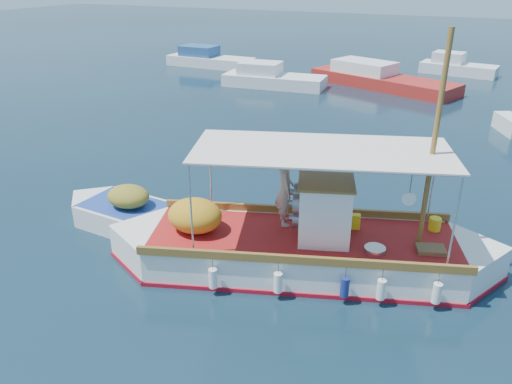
% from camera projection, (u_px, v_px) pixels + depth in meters
% --- Properties ---
extents(ground, '(160.00, 160.00, 0.00)m').
position_uv_depth(ground, '(294.00, 256.00, 14.25)').
color(ground, black).
rests_on(ground, ground).
extents(fishing_caique, '(10.30, 5.16, 6.59)m').
position_uv_depth(fishing_caique, '(300.00, 248.00, 13.50)').
color(fishing_caique, white).
rests_on(fishing_caique, ground).
extents(dinghy, '(6.56, 2.28, 1.61)m').
position_uv_depth(dinghy, '(149.00, 223.00, 15.39)').
color(dinghy, white).
rests_on(dinghy, ground).
extents(bg_boat_nw, '(7.05, 2.94, 1.80)m').
position_uv_depth(bg_boat_nw, '(271.00, 79.00, 34.14)').
color(bg_boat_nw, silver).
rests_on(bg_boat_nw, ground).
extents(bg_boat_n, '(10.59, 6.40, 1.80)m').
position_uv_depth(bg_boat_n, '(378.00, 79.00, 34.05)').
color(bg_boat_n, '#A4211B').
rests_on(bg_boat_n, ground).
extents(bg_boat_far_w, '(7.36, 2.55, 1.80)m').
position_uv_depth(bg_boat_far_w, '(208.00, 60.00, 41.05)').
color(bg_boat_far_w, silver).
rests_on(bg_boat_far_w, ground).
extents(bg_boat_far_n, '(5.72, 2.84, 1.80)m').
position_uv_depth(bg_boat_far_n, '(456.00, 68.00, 38.01)').
color(bg_boat_far_n, silver).
rests_on(bg_boat_far_n, ground).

